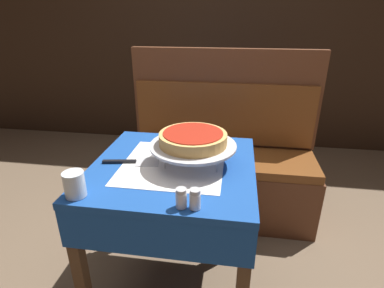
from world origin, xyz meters
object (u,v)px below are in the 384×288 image
at_px(dining_table_rear, 209,96).
at_px(water_glass_near, 74,184).
at_px(booth_bench, 220,170).
at_px(condiment_caddy, 216,81).
at_px(dining_table_front, 174,187).
at_px(deep_dish_pizza, 193,138).
at_px(pizza_server, 134,162).
at_px(salt_shaker, 181,198).
at_px(pepper_shaker, 195,199).
at_px(pizza_pan_stand, 193,146).

bearing_deg(dining_table_rear, water_glass_near, -98.91).
relative_size(dining_table_rear, booth_bench, 0.58).
height_order(dining_table_rear, condiment_caddy, condiment_caddy).
distance_m(dining_table_front, deep_dish_pizza, 0.27).
distance_m(pizza_server, condiment_caddy, 1.72).
distance_m(pizza_server, salt_shaker, 0.43).
bearing_deg(dining_table_front, water_glass_near, -134.92).
bearing_deg(deep_dish_pizza, dining_table_rear, 92.99).
relative_size(dining_table_rear, pepper_shaker, 9.99).
height_order(water_glass_near, condiment_caddy, condiment_caddy).
relative_size(deep_dish_pizza, salt_shaker, 4.06).
height_order(dining_table_front, salt_shaker, salt_shaker).
xyz_separation_m(pizza_pan_stand, salt_shaker, (0.01, -0.35, -0.05)).
bearing_deg(water_glass_near, condiment_caddy, 79.17).
height_order(pizza_server, water_glass_near, water_glass_near).
relative_size(salt_shaker, pepper_shaker, 0.97).
bearing_deg(booth_bench, dining_table_front, -103.80).
distance_m(pizza_server, pepper_shaker, 0.46).
bearing_deg(condiment_caddy, water_glass_near, -100.83).
distance_m(dining_table_front, booth_bench, 0.84).
xyz_separation_m(dining_table_front, booth_bench, (0.19, 0.76, -0.30)).
bearing_deg(condiment_caddy, dining_table_front, -92.35).
height_order(dining_table_rear, salt_shaker, salt_shaker).
xyz_separation_m(dining_table_rear, pizza_pan_stand, (0.09, -1.68, 0.19)).
xyz_separation_m(dining_table_rear, salt_shaker, (0.10, -2.03, 0.14)).
xyz_separation_m(dining_table_front, dining_table_rear, (0.00, 1.70, 0.02)).
height_order(dining_table_rear, pepper_shaker, pepper_shaker).
xyz_separation_m(salt_shaker, condiment_caddy, (-0.03, 2.01, 0.01)).
bearing_deg(deep_dish_pizza, pizza_server, -172.96).
distance_m(deep_dish_pizza, salt_shaker, 0.36).
xyz_separation_m(dining_table_front, deep_dish_pizza, (0.09, 0.02, 0.25)).
height_order(pizza_server, salt_shaker, salt_shaker).
relative_size(dining_table_rear, deep_dish_pizza, 2.53).
xyz_separation_m(pepper_shaker, condiment_caddy, (-0.08, 2.01, 0.01)).
height_order(water_glass_near, salt_shaker, water_glass_near).
relative_size(booth_bench, salt_shaker, 17.73).
height_order(deep_dish_pizza, salt_shaker, deep_dish_pizza).
distance_m(dining_table_front, pepper_shaker, 0.39).
relative_size(pizza_pan_stand, pizza_server, 1.47).
height_order(water_glass_near, pepper_shaker, water_glass_near).
height_order(deep_dish_pizza, pizza_server, deep_dish_pizza).
bearing_deg(condiment_caddy, pepper_shaker, -87.70).
xyz_separation_m(booth_bench, pizza_pan_stand, (-0.10, -0.74, 0.51)).
distance_m(deep_dish_pizza, pizza_server, 0.30).
bearing_deg(water_glass_near, deep_dish_pizza, 39.75).
bearing_deg(water_glass_near, dining_table_rear, 81.09).
bearing_deg(pizza_pan_stand, salt_shaker, -88.46).
bearing_deg(condiment_caddy, salt_shaker, -89.13).
relative_size(booth_bench, condiment_caddy, 7.49).
xyz_separation_m(deep_dish_pizza, pizza_server, (-0.28, -0.03, -0.12)).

